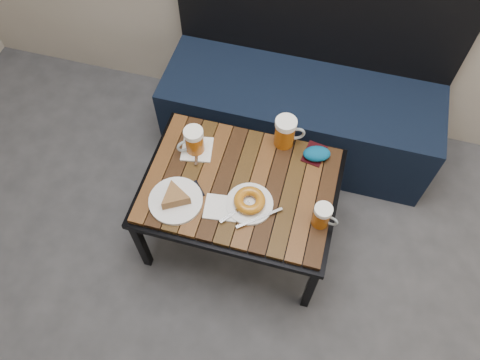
% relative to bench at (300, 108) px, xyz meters
% --- Properties ---
extents(room_shell, '(4.00, 4.00, 4.00)m').
position_rel_bench_xyz_m(room_shell, '(-0.01, -1.26, 1.48)').
color(room_shell, gray).
rests_on(room_shell, ground).
extents(bench, '(1.40, 0.50, 0.95)m').
position_rel_bench_xyz_m(bench, '(0.00, 0.00, 0.00)').
color(bench, black).
rests_on(bench, ground).
extents(cafe_table, '(0.84, 0.62, 0.47)m').
position_rel_bench_xyz_m(cafe_table, '(-0.15, -0.65, 0.16)').
color(cafe_table, black).
rests_on(cafe_table, ground).
extents(beer_mug_left, '(0.13, 0.11, 0.14)m').
position_rel_bench_xyz_m(beer_mug_left, '(-0.39, -0.53, 0.27)').
color(beer_mug_left, '#9C4B0C').
rests_on(beer_mug_left, cafe_table).
extents(beer_mug_centre, '(0.15, 0.11, 0.15)m').
position_rel_bench_xyz_m(beer_mug_centre, '(-0.02, -0.39, 0.28)').
color(beer_mug_centre, '#9C4B0C').
rests_on(beer_mug_centre, cafe_table).
extents(beer_mug_right, '(0.11, 0.08, 0.12)m').
position_rel_bench_xyz_m(beer_mug_right, '(0.21, -0.74, 0.26)').
color(beer_mug_right, '#9C4B0C').
rests_on(beer_mug_right, cafe_table).
extents(plate_pie, '(0.23, 0.23, 0.06)m').
position_rel_bench_xyz_m(plate_pie, '(-0.39, -0.80, 0.22)').
color(plate_pie, white).
rests_on(plate_pie, cafe_table).
extents(plate_bagel, '(0.24, 0.23, 0.05)m').
position_rel_bench_xyz_m(plate_bagel, '(-0.09, -0.74, 0.22)').
color(plate_bagel, white).
rests_on(plate_bagel, cafe_table).
extents(napkin_left, '(0.15, 0.18, 0.01)m').
position_rel_bench_xyz_m(napkin_left, '(-0.38, -0.53, 0.20)').
color(napkin_left, white).
rests_on(napkin_left, cafe_table).
extents(napkin_right, '(0.15, 0.13, 0.01)m').
position_rel_bench_xyz_m(napkin_right, '(-0.20, -0.78, 0.20)').
color(napkin_right, white).
rests_on(napkin_right, cafe_table).
extents(passport_navy, '(0.14, 0.14, 0.01)m').
position_rel_bench_xyz_m(passport_navy, '(-0.35, -0.75, 0.20)').
color(passport_navy, black).
rests_on(passport_navy, cafe_table).
extents(passport_burgundy, '(0.10, 0.13, 0.01)m').
position_rel_bench_xyz_m(passport_burgundy, '(0.12, -0.42, 0.20)').
color(passport_burgundy, black).
rests_on(passport_burgundy, cafe_table).
extents(knit_pouch, '(0.14, 0.11, 0.05)m').
position_rel_bench_xyz_m(knit_pouch, '(0.13, -0.43, 0.23)').
color(knit_pouch, navy).
rests_on(knit_pouch, cafe_table).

